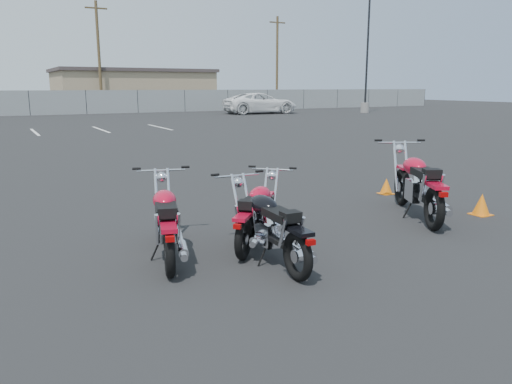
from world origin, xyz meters
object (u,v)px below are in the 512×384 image
motorcycle_rear_red (418,185)px  white_van (260,97)px  motorcycle_front_red (167,222)px  motorcycle_second_black (270,227)px  motorcycle_third_red (257,214)px

motorcycle_rear_red → white_van: bearing=65.7°
motorcycle_front_red → motorcycle_second_black: (1.04, -0.75, -0.01)m
motorcycle_second_black → white_van: 33.78m
motorcycle_second_black → motorcycle_third_red: 0.70m
motorcycle_front_red → white_van: size_ratio=0.30×
motorcycle_front_red → motorcycle_second_black: motorcycle_front_red is taller
motorcycle_front_red → motorcycle_rear_red: 4.21m
motorcycle_third_red → motorcycle_rear_red: size_ratio=0.72×
motorcycle_third_red → motorcycle_rear_red: 2.98m
motorcycle_second_black → motorcycle_third_red: bearing=74.0°
motorcycle_rear_red → white_van: white_van is taller
white_van → motorcycle_third_red: bearing=154.5°
motorcycle_second_black → motorcycle_front_red: bearing=144.3°
motorcycle_second_black → motorcycle_third_red: motorcycle_second_black is taller
motorcycle_front_red → motorcycle_second_black: 1.28m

